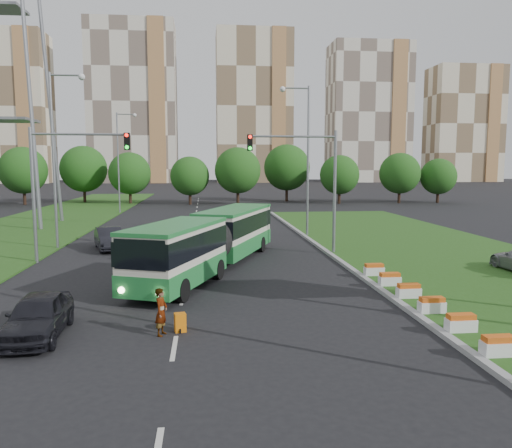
{
  "coord_description": "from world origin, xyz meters",
  "views": [
    {
      "loc": [
        -1.98,
        -21.51,
        5.8
      ],
      "look_at": [
        0.81,
        5.39,
        2.6
      ],
      "focal_mm": 35.0,
      "sensor_mm": 36.0,
      "label": 1
    }
  ],
  "objects": [
    {
      "name": "ground",
      "position": [
        0.0,
        0.0,
        0.0
      ],
      "size": [
        360.0,
        360.0,
        0.0
      ],
      "primitive_type": "plane",
      "color": "black",
      "rests_on": "ground"
    },
    {
      "name": "grass_median",
      "position": [
        13.0,
        8.0,
        0.07
      ],
      "size": [
        14.0,
        60.0,
        0.15
      ],
      "primitive_type": "cube",
      "color": "#254E16",
      "rests_on": "ground"
    },
    {
      "name": "median_kerb",
      "position": [
        6.05,
        8.0,
        0.09
      ],
      "size": [
        0.3,
        60.0,
        0.18
      ],
      "primitive_type": "cube",
      "color": "gray",
      "rests_on": "ground"
    },
    {
      "name": "left_verge",
      "position": [
        -18.0,
        25.0,
        0.05
      ],
      "size": [
        12.0,
        110.0,
        0.1
      ],
      "primitive_type": "cube",
      "color": "#254E16",
      "rests_on": "ground"
    },
    {
      "name": "lane_markings",
      "position": [
        -3.0,
        20.0,
        0.0
      ],
      "size": [
        0.2,
        100.0,
        0.01
      ],
      "primitive_type": null,
      "color": "beige",
      "rests_on": "ground"
    },
    {
      "name": "flower_planters",
      "position": [
        6.7,
        -2.5,
        0.45
      ],
      "size": [
        1.1,
        11.5,
        0.6
      ],
      "primitive_type": null,
      "color": "silver",
      "rests_on": "grass_median"
    },
    {
      "name": "traffic_mast_median",
      "position": [
        4.78,
        10.0,
        5.35
      ],
      "size": [
        5.76,
        0.32,
        8.0
      ],
      "color": "gray",
      "rests_on": "ground"
    },
    {
      "name": "traffic_mast_left",
      "position": [
        -10.38,
        9.0,
        5.35
      ],
      "size": [
        5.76,
        0.32,
        8.0
      ],
      "color": "gray",
      "rests_on": "ground"
    },
    {
      "name": "street_lamps",
      "position": [
        -3.0,
        10.0,
        6.0
      ],
      "size": [
        36.0,
        60.0,
        12.0
      ],
      "primitive_type": null,
      "color": "gray",
      "rests_on": "ground"
    },
    {
      "name": "tree_line",
      "position": [
        10.0,
        55.0,
        4.5
      ],
      "size": [
        120.0,
        8.0,
        9.0
      ],
      "primitive_type": null,
      "color": "#1F5316",
      "rests_on": "ground"
    },
    {
      "name": "apartment_tower_west",
      "position": [
        -65.0,
        150.0,
        24.0
      ],
      "size": [
        26.0,
        15.0,
        48.0
      ],
      "primitive_type": "cube",
      "color": "beige",
      "rests_on": "ground"
    },
    {
      "name": "apartment_tower_cwest",
      "position": [
        -25.0,
        150.0,
        26.0
      ],
      "size": [
        28.0,
        15.0,
        52.0
      ],
      "primitive_type": "cube",
      "color": "beige",
      "rests_on": "ground"
    },
    {
      "name": "apartment_tower_ceast",
      "position": [
        15.0,
        150.0,
        25.0
      ],
      "size": [
        25.0,
        15.0,
        50.0
      ],
      "primitive_type": "cube",
      "color": "beige",
      "rests_on": "ground"
    },
    {
      "name": "apartment_tower_east",
      "position": [
        55.0,
        150.0,
        23.5
      ],
      "size": [
        27.0,
        15.0,
        47.0
      ],
      "primitive_type": "cube",
      "color": "beige",
      "rests_on": "ground"
    },
    {
      "name": "midrise_east",
      "position": [
        90.0,
        150.0,
        20.0
      ],
      "size": [
        24.0,
        14.0,
        40.0
      ],
      "primitive_type": "cube",
      "color": "beige",
      "rests_on": "ground"
    },
    {
      "name": "articulated_bus",
      "position": [
        -1.84,
        6.09,
        1.65
      ],
      "size": [
        2.55,
        16.38,
        2.7
      ],
      "rotation": [
        0.0,
        0.0,
        -0.38
      ],
      "color": "beige",
      "rests_on": "ground"
    },
    {
      "name": "car_left_near",
      "position": [
        -7.64,
        -4.46,
        0.74
      ],
      "size": [
        1.93,
        4.4,
        1.47
      ],
      "primitive_type": "imported",
      "rotation": [
        0.0,
        0.0,
        0.04
      ],
      "color": "black",
      "rests_on": "ground"
    },
    {
      "name": "car_left_far",
      "position": [
        -8.55,
        13.37,
        0.76
      ],
      "size": [
        2.91,
        4.87,
        1.52
      ],
      "primitive_type": "imported",
      "rotation": [
        0.0,
        0.0,
        0.3
      ],
      "color": "black",
      "rests_on": "ground"
    },
    {
      "name": "pedestrian",
      "position": [
        -3.49,
        -4.72,
        0.82
      ],
      "size": [
        0.56,
        0.69,
        1.64
      ],
      "primitive_type": "imported",
      "rotation": [
        0.0,
        0.0,
        1.26
      ],
      "color": "gray",
      "rests_on": "ground"
    },
    {
      "name": "shopping_trolley",
      "position": [
        -2.88,
        -4.43,
        0.33
      ],
      "size": [
        0.38,
        0.41,
        0.66
      ],
      "rotation": [
        0.0,
        0.0,
        0.22
      ],
      "color": "orange",
      "rests_on": "ground"
    }
  ]
}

